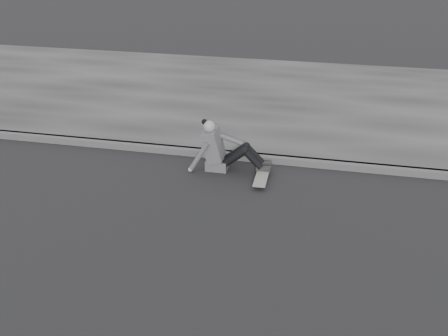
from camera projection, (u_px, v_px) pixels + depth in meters
The scene contains 5 objects.
ground at pixel (405, 270), 6.15m from camera, with size 80.00×80.00×0.00m, color black.
curb at pixel (388, 170), 8.35m from camera, with size 24.00×0.16×0.12m, color #484848.
sidewalk at pixel (377, 106), 10.97m from camera, with size 24.00×6.00×0.12m, color #373737.
skateboard at pixel (262, 176), 8.14m from camera, with size 0.20×0.78×0.09m.
seated_woman at pixel (221, 149), 8.35m from camera, with size 1.38×0.46×0.88m.
Camera 1 is at (-1.22, -5.19, 4.00)m, focal length 40.00 mm.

